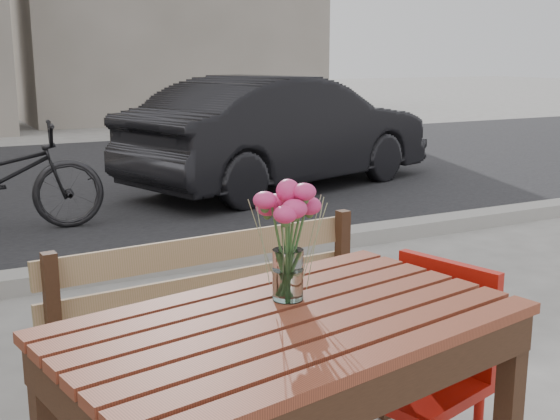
% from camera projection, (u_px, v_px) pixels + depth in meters
% --- Properties ---
extents(street, '(30.00, 8.12, 0.12)m').
position_uv_depth(street, '(20.00, 219.00, 6.47)').
color(street, black).
rests_on(street, ground).
extents(main_table, '(1.40, 0.97, 0.79)m').
position_uv_depth(main_table, '(291.00, 360.00, 1.96)').
color(main_table, maroon).
rests_on(main_table, ground).
extents(main_bench, '(1.41, 0.52, 0.86)m').
position_uv_depth(main_bench, '(224.00, 312.00, 2.73)').
color(main_bench, olive).
rests_on(main_bench, ground).
extents(red_chair, '(0.49, 0.49, 0.81)m').
position_uv_depth(red_chair, '(426.00, 362.00, 2.40)').
color(red_chair, '#AA140B').
rests_on(red_chair, ground).
extents(main_vase, '(0.20, 0.20, 0.36)m').
position_uv_depth(main_vase, '(288.00, 226.00, 2.02)').
color(main_vase, white).
rests_on(main_vase, main_table).
extents(parked_car, '(4.13, 2.49, 1.29)m').
position_uv_depth(parked_car, '(283.00, 132.00, 8.07)').
color(parked_car, black).
rests_on(parked_car, ground).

